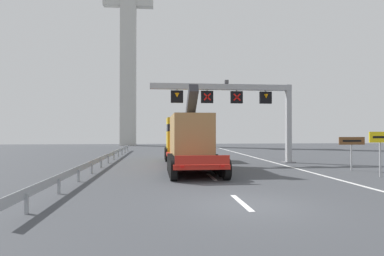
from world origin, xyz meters
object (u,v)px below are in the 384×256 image
object	(u,v)px
exit_sign_yellow	(381,143)
bridge_pylon_distant	(128,28)
overhead_lane_gantry	(239,99)
tourist_info_sign_brown	(352,145)
heavy_haul_truck_red	(186,138)

from	to	relation	value
exit_sign_yellow	bridge_pylon_distant	size ratio (longest dim) A/B	0.06
overhead_lane_gantry	tourist_info_sign_brown	bearing A→B (deg)	-42.86
overhead_lane_gantry	bridge_pylon_distant	xyz separation A→B (m)	(-11.85, 34.60, 16.37)
heavy_haul_truck_red	overhead_lane_gantry	bearing A→B (deg)	16.18
tourist_info_sign_brown	exit_sign_yellow	bearing A→B (deg)	-94.08
heavy_haul_truck_red	tourist_info_sign_brown	bearing A→B (deg)	-22.70
heavy_haul_truck_red	tourist_info_sign_brown	distance (m)	11.02
exit_sign_yellow	overhead_lane_gantry	bearing A→B (deg)	124.00
heavy_haul_truck_red	bridge_pylon_distant	distance (m)	41.45
exit_sign_yellow	tourist_info_sign_brown	bearing A→B (deg)	85.92
tourist_info_sign_brown	bridge_pylon_distant	bearing A→B (deg)	113.89
exit_sign_yellow	bridge_pylon_distant	world-z (taller)	bridge_pylon_distant
overhead_lane_gantry	bridge_pylon_distant	distance (m)	40.07
overhead_lane_gantry	tourist_info_sign_brown	world-z (taller)	overhead_lane_gantry
heavy_haul_truck_red	tourist_info_sign_brown	xyz separation A→B (m)	(10.16, -4.25, -0.34)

